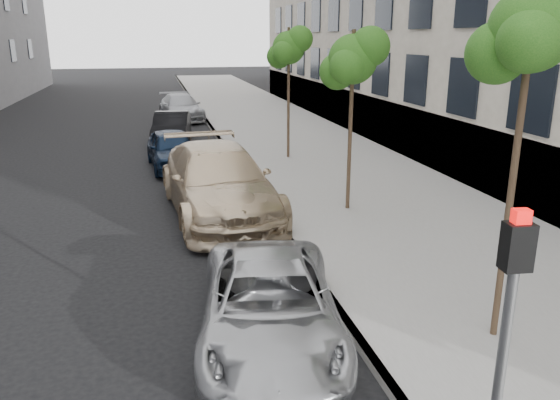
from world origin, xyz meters
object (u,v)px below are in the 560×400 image
object	(u,v)px
tree_near	(533,31)
tree_far	(289,48)
sedan_blue	(172,149)
sedan_rear	(181,107)
suv	(218,182)
signal_pole	(506,328)
sedan_black	(172,128)
minivan	(270,305)
tree_mid	(354,60)

from	to	relation	value
tree_near	tree_far	bearing A→B (deg)	90.00
sedan_blue	sedan_rear	distance (m)	11.66
suv	sedan_blue	world-z (taller)	suv
suv	sedan_rear	size ratio (longest dim) A/B	1.26
signal_pole	sedan_blue	xyz separation A→B (m)	(-2.34, 15.46, -1.33)
signal_pole	sedan_black	size ratio (longest dim) A/B	0.72
tree_far	signal_pole	xyz separation A→B (m)	(-1.93, -15.70, -2.07)
minivan	signal_pole	bearing A→B (deg)	-59.00
tree_near	tree_mid	distance (m)	6.53
tree_near	signal_pole	distance (m)	4.17
tree_mid	minivan	size ratio (longest dim) A/B	1.04
tree_far	sedan_black	bearing A→B (deg)	133.31
sedan_blue	sedan_rear	bearing A→B (deg)	80.32
signal_pole	sedan_rear	bearing A→B (deg)	98.43
tree_mid	tree_far	size ratio (longest dim) A/B	0.97
tree_mid	sedan_black	size ratio (longest dim) A/B	1.12
minivan	suv	distance (m)	6.36
sedan_rear	tree_near	bearing A→B (deg)	-88.96
minivan	sedan_blue	xyz separation A→B (m)	(-0.94, 11.97, 0.06)
sedan_blue	sedan_black	size ratio (longest dim) A/B	0.96
sedan_rear	tree_mid	bearing A→B (deg)	-86.19
minivan	sedan_rear	bearing A→B (deg)	99.13
tree_near	tree_far	xyz separation A→B (m)	(0.00, 13.00, -0.47)
tree_mid	signal_pole	world-z (taller)	tree_mid
tree_far	signal_pole	distance (m)	15.96
tree_mid	sedan_rear	world-z (taller)	tree_mid
tree_near	minivan	xyz separation A→B (m)	(-3.33, 0.79, -3.92)
signal_pole	sedan_black	xyz separation A→B (m)	(-2.18, 20.06, -1.33)
sedan_rear	tree_far	bearing A→B (deg)	-80.43
tree_near	sedan_blue	size ratio (longest dim) A/B	1.31
signal_pole	minivan	world-z (taller)	signal_pole
tree_near	minivan	distance (m)	5.20
tree_far	sedan_black	distance (m)	6.89
tree_near	sedan_rear	size ratio (longest dim) A/B	1.07
tree_near	suv	size ratio (longest dim) A/B	0.85
tree_far	sedan_rear	world-z (taller)	tree_far
tree_mid	minivan	bearing A→B (deg)	-120.20
signal_pole	sedan_blue	size ratio (longest dim) A/B	0.75
sedan_black	sedan_rear	xyz separation A→B (m)	(0.78, 7.01, 0.03)
tree_near	signal_pole	size ratio (longest dim) A/B	1.74
suv	sedan_rear	xyz separation A→B (m)	(0.00, 17.23, -0.18)
tree_near	sedan_black	bearing A→B (deg)	103.32
signal_pole	minivan	xyz separation A→B (m)	(-1.40, 3.49, -1.39)
sedan_black	tree_far	bearing A→B (deg)	-39.50
minivan	sedan_rear	world-z (taller)	sedan_rear
signal_pole	minivan	size ratio (longest dim) A/B	0.67
tree_mid	signal_pole	size ratio (longest dim) A/B	1.55
minivan	tree_mid	bearing A→B (deg)	68.93
tree_mid	tree_near	bearing A→B (deg)	-90.00
tree_near	sedan_blue	bearing A→B (deg)	108.52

